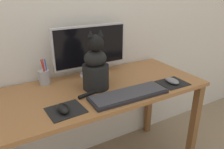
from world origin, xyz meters
name	(u,v)px	position (x,y,z in m)	size (l,w,h in m)	color
wall_back	(78,2)	(0.00, 0.34, 1.25)	(7.00, 0.04, 2.50)	beige
desk	(101,101)	(0.00, 0.00, 0.63)	(1.35, 0.61, 0.74)	brown
monitor	(91,49)	(0.03, 0.21, 0.94)	(0.54, 0.17, 0.36)	#B2B2B7
keyboard	(129,94)	(0.08, -0.20, 0.75)	(0.48, 0.17, 0.02)	black
mousepad_left	(66,110)	(-0.30, -0.17, 0.74)	(0.20, 0.18, 0.00)	black
mousepad_right	(173,83)	(0.44, -0.19, 0.74)	(0.19, 0.16, 0.00)	black
computer_mouse_left	(63,108)	(-0.31, -0.18, 0.76)	(0.06, 0.10, 0.04)	black
computer_mouse_right	(172,81)	(0.44, -0.19, 0.76)	(0.07, 0.11, 0.03)	slate
cat	(96,68)	(-0.04, -0.01, 0.88)	(0.25, 0.19, 0.38)	black
pen_cup	(44,77)	(-0.31, 0.23, 0.79)	(0.07, 0.07, 0.18)	#99999E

